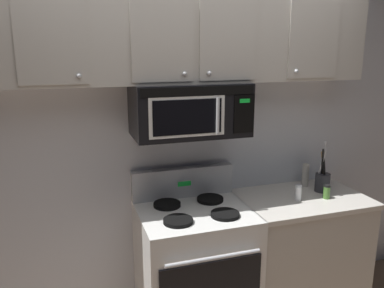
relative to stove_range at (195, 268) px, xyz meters
The scene contains 9 objects.
back_wall 0.95m from the stove_range, 90.00° to the left, with size 5.20×0.10×2.70m, color silver.
stove_range is the anchor object (origin of this frame).
over_range_microwave 1.11m from the stove_range, 90.14° to the left, with size 0.76×0.43×0.35m.
upper_cabinets 1.56m from the stove_range, 90.00° to the left, with size 2.50×0.36×0.55m.
counter_segment 0.84m from the stove_range, ahead, with size 0.93×0.65×0.90m.
utensil_crock_charcoal 1.17m from the stove_range, ahead, with size 0.11×0.11×0.39m.
salt_shaker 0.91m from the stove_range, ahead, with size 0.05×0.05×0.12m.
pepper_mill 1.13m from the stove_range, 11.08° to the left, with size 0.05×0.05×0.18m, color #B7B2A8.
spice_jar 1.10m from the stove_range, ahead, with size 0.05×0.05×0.11m.
Camera 1 is at (-0.79, -1.93, 1.98)m, focal length 36.93 mm.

